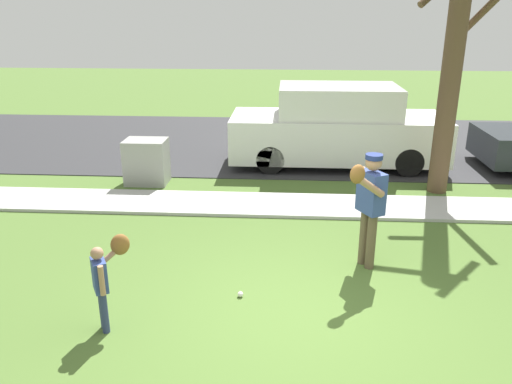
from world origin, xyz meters
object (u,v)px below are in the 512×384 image
Objects in this scene: utility_cabinet at (147,162)px; street_tree_near at (455,46)px; person_adult at (369,199)px; parked_van_white at (337,128)px; person_child at (105,273)px; baseball at (240,294)px.

street_tree_near reaches higher than utility_cabinet.
person_adult is at bearing -119.80° from street_tree_near.
street_tree_near is at bearing 136.87° from parked_van_white.
person_adult is 1.53× the size of person_child.
street_tree_near is at bearing -148.81° from person_adult.
baseball is (1.47, 0.75, -0.67)m from person_child.
person_adult is 5.51m from utility_cabinet.
person_child is at bearing -0.84° from person_adult.
parked_van_white is (-1.94, 1.82, -2.00)m from street_tree_near.
person_child reaches higher than baseball.
utility_cabinet is (-0.97, 5.27, -0.23)m from person_child.
person_adult is at bearing -0.84° from person_child.
parked_van_white is (3.21, 6.94, 0.19)m from person_child.
person_child is 0.22× the size of parked_van_white.
parked_van_white is at bearing 36.21° from person_child.
parked_van_white is (4.18, 1.67, 0.42)m from utility_cabinet.
baseball is (-1.73, -0.96, -1.02)m from person_adult.
person_adult is 3.64m from person_child.
parked_van_white reaches higher than person_child.
person_child reaches higher than utility_cabinet.
utility_cabinet is 4.52m from parked_van_white.
utility_cabinet is 6.59m from street_tree_near.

